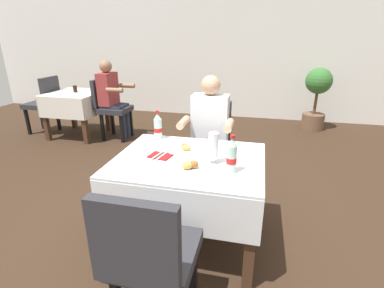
% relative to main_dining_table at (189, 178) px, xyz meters
% --- Properties ---
extents(ground_plane, '(11.00, 11.00, 0.00)m').
position_rel_main_dining_table_xyz_m(ground_plane, '(-0.10, 0.00, -0.57)').
color(ground_plane, '#382619').
extents(back_wall, '(11.00, 0.12, 3.15)m').
position_rel_main_dining_table_xyz_m(back_wall, '(-0.10, 4.08, 1.01)').
color(back_wall, white).
rests_on(back_wall, ground).
extents(main_dining_table, '(1.12, 0.91, 0.74)m').
position_rel_main_dining_table_xyz_m(main_dining_table, '(0.00, 0.00, 0.00)').
color(main_dining_table, white).
rests_on(main_dining_table, ground).
extents(chair_far_diner_seat, '(0.44, 0.50, 0.97)m').
position_rel_main_dining_table_xyz_m(chair_far_diner_seat, '(0.00, 0.85, -0.01)').
color(chair_far_diner_seat, '#2D2D33').
rests_on(chair_far_diner_seat, ground).
extents(chair_near_camera_side, '(0.44, 0.50, 0.97)m').
position_rel_main_dining_table_xyz_m(chair_near_camera_side, '(0.00, -0.85, -0.01)').
color(chair_near_camera_side, '#2D2D33').
rests_on(chair_near_camera_side, ground).
extents(seated_diner_far, '(0.50, 0.46, 1.26)m').
position_rel_main_dining_table_xyz_m(seated_diner_far, '(0.02, 0.74, 0.14)').
color(seated_diner_far, '#282D42').
rests_on(seated_diner_far, ground).
extents(plate_near_camera, '(0.25, 0.25, 0.07)m').
position_rel_main_dining_table_xyz_m(plate_near_camera, '(0.05, -0.20, 0.19)').
color(plate_near_camera, white).
rests_on(plate_near_camera, main_dining_table).
extents(plate_far_diner, '(0.22, 0.22, 0.06)m').
position_rel_main_dining_table_xyz_m(plate_far_diner, '(-0.05, 0.14, 0.18)').
color(plate_far_diner, white).
rests_on(plate_far_diner, main_dining_table).
extents(beer_glass_left, '(0.07, 0.07, 0.23)m').
position_rel_main_dining_table_xyz_m(beer_glass_left, '(0.19, -0.04, 0.28)').
color(beer_glass_left, white).
rests_on(beer_glass_left, main_dining_table).
extents(cola_bottle_primary, '(0.07, 0.07, 0.27)m').
position_rel_main_dining_table_xyz_m(cola_bottle_primary, '(0.33, -0.16, 0.28)').
color(cola_bottle_primary, silver).
rests_on(cola_bottle_primary, main_dining_table).
extents(cola_bottle_secondary, '(0.07, 0.07, 0.26)m').
position_rel_main_dining_table_xyz_m(cola_bottle_secondary, '(-0.38, 0.37, 0.28)').
color(cola_bottle_secondary, silver).
rests_on(cola_bottle_secondary, main_dining_table).
extents(napkin_cutlery_set, '(0.19, 0.20, 0.01)m').
position_rel_main_dining_table_xyz_m(napkin_cutlery_set, '(-0.22, -0.01, 0.17)').
color(napkin_cutlery_set, maroon).
rests_on(napkin_cutlery_set, main_dining_table).
extents(background_dining_table, '(0.82, 0.83, 0.74)m').
position_rel_main_dining_table_xyz_m(background_dining_table, '(-2.47, 2.19, -0.02)').
color(background_dining_table, white).
rests_on(background_dining_table, ground).
extents(background_chair_left, '(0.50, 0.44, 0.97)m').
position_rel_main_dining_table_xyz_m(background_chair_left, '(-3.09, 2.19, -0.01)').
color(background_chair_left, '#2D2D33').
rests_on(background_chair_left, ground).
extents(background_chair_right, '(0.50, 0.44, 0.97)m').
position_rel_main_dining_table_xyz_m(background_chair_right, '(-1.86, 2.19, -0.01)').
color(background_chair_right, '#2D2D33').
rests_on(background_chair_right, ground).
extents(background_patron, '(0.46, 0.50, 1.26)m').
position_rel_main_dining_table_xyz_m(background_patron, '(-1.81, 2.19, 0.14)').
color(background_patron, '#282D42').
rests_on(background_patron, ground).
extents(background_table_tumbler, '(0.06, 0.06, 0.11)m').
position_rel_main_dining_table_xyz_m(background_table_tumbler, '(-2.47, 2.21, 0.22)').
color(background_table_tumbler, black).
rests_on(background_table_tumbler, background_dining_table).
extents(potted_plant_corner, '(0.45, 0.45, 1.10)m').
position_rel_main_dining_table_xyz_m(potted_plant_corner, '(1.47, 3.47, 0.07)').
color(potted_plant_corner, brown).
rests_on(potted_plant_corner, ground).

